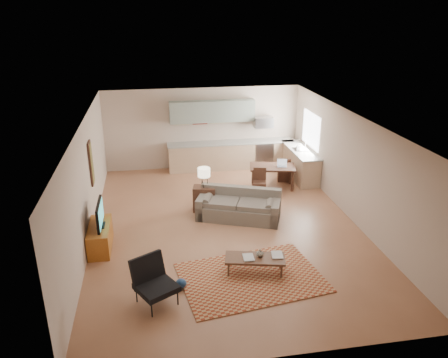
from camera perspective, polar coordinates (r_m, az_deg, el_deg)
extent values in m
plane|color=#935E40|center=(11.04, 0.26, -6.13)|extent=(9.00, 9.00, 0.00)
plane|color=white|center=(10.07, 0.29, 7.61)|extent=(9.00, 9.00, 0.00)
plane|color=#BBA694|center=(14.72, -2.77, 6.64)|extent=(6.50, 0.00, 6.50)
plane|color=#BBA694|center=(6.59, 7.25, -13.59)|extent=(6.50, 0.00, 6.50)
plane|color=#BBA694|center=(10.46, -17.55, -0.67)|extent=(0.00, 9.00, 9.00)
plane|color=#BBA694|center=(11.46, 16.50, 1.39)|extent=(0.00, 9.00, 9.00)
cube|color=#A5A8AD|center=(15.04, 5.04, 3.33)|extent=(0.62, 0.62, 0.90)
cube|color=#A5A8AD|center=(14.75, 5.16, 7.42)|extent=(0.62, 0.40, 0.35)
cube|color=gray|center=(14.45, -1.54, 8.83)|extent=(2.80, 0.34, 0.70)
cube|color=white|center=(14.02, 11.30, 6.33)|extent=(0.02, 1.40, 1.05)
cube|color=maroon|center=(9.09, 3.57, -12.71)|extent=(3.05, 2.32, 0.02)
imported|color=maroon|center=(9.01, 2.51, -10.24)|extent=(0.26, 0.32, 0.03)
imported|color=navy|center=(9.15, 6.24, -9.83)|extent=(0.33, 0.38, 0.02)
imported|color=black|center=(9.07, 4.71, -9.60)|extent=(0.19, 0.19, 0.16)
imported|color=beige|center=(14.01, 9.64, 4.16)|extent=(0.09, 0.09, 0.19)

